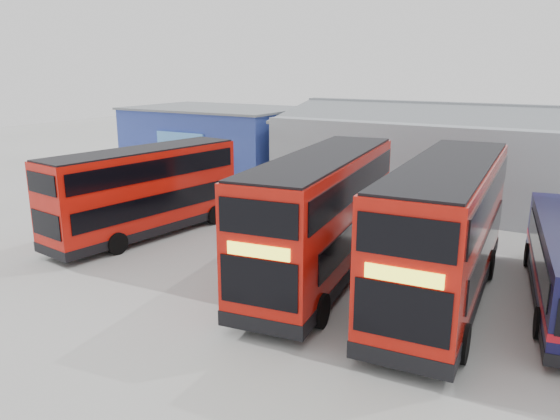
# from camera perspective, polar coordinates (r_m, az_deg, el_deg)

# --- Properties ---
(ground_plane) EXTENTS (120.00, 120.00, 0.00)m
(ground_plane) POSITION_cam_1_polar(r_m,az_deg,el_deg) (19.44, -5.12, -9.59)
(ground_plane) COLOR #969692
(ground_plane) RESTS_ON ground
(office_block) EXTENTS (12.30, 8.32, 5.12)m
(office_block) POSITION_cam_1_polar(r_m,az_deg,el_deg) (40.87, -6.61, 7.06)
(office_block) COLOR navy
(office_block) RESTS_ON ground
(maintenance_shed) EXTENTS (30.50, 12.00, 5.89)m
(maintenance_shed) POSITION_cam_1_polar(r_m,az_deg,el_deg) (34.84, 26.16, 4.36)
(maintenance_shed) COLOR gray
(maintenance_shed) RESTS_ON ground
(double_decker_left) EXTENTS (3.75, 10.32, 4.27)m
(double_decker_left) POSITION_cam_1_polar(r_m,az_deg,el_deg) (26.88, -13.98, 1.71)
(double_decker_left) COLOR red
(double_decker_left) RESTS_ON ground
(double_decker_centre) EXTENTS (4.26, 11.70, 4.85)m
(double_decker_centre) POSITION_cam_1_polar(r_m,az_deg,el_deg) (20.75, 4.38, -0.89)
(double_decker_centre) COLOR red
(double_decker_centre) RESTS_ON ground
(double_decker_right) EXTENTS (3.67, 11.85, 4.94)m
(double_decker_right) POSITION_cam_1_polar(r_m,az_deg,el_deg) (19.53, 16.76, -2.37)
(double_decker_right) COLOR red
(double_decker_right) RESTS_ON ground
(panel_van) EXTENTS (2.64, 4.94, 2.05)m
(panel_van) POSITION_cam_1_polar(r_m,az_deg,el_deg) (38.84, -16.26, 4.03)
(panel_van) COLOR silver
(panel_van) RESTS_ON ground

